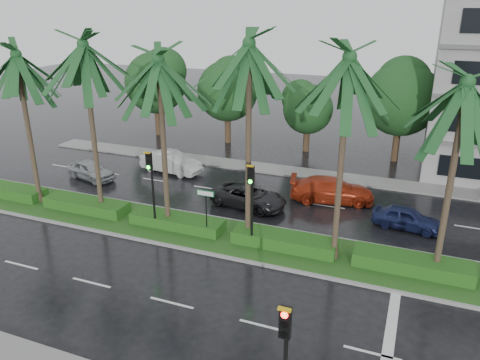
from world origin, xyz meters
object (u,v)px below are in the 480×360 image
at_px(car_red, 332,190).
at_px(car_darkgrey, 248,196).
at_px(car_silver, 91,170).
at_px(signal_median_left, 151,179).
at_px(car_blue, 407,218).
at_px(street_sign, 206,202).
at_px(car_white, 171,162).

bearing_deg(car_red, car_darkgrey, 108.07).
bearing_deg(car_silver, signal_median_left, -107.90).
height_order(car_darkgrey, car_blue, car_darkgrey).
distance_m(signal_median_left, car_darkgrey, 6.52).
height_order(car_silver, car_darkgrey, car_silver).
xyz_separation_m(signal_median_left, street_sign, (3.00, 0.18, -0.87)).
xyz_separation_m(street_sign, car_red, (5.00, 7.40, -1.39)).
bearing_deg(street_sign, car_blue, 28.55).
height_order(signal_median_left, car_blue, signal_median_left).
relative_size(car_darkgrey, car_red, 0.91).
height_order(car_white, car_red, car_white).
distance_m(signal_median_left, car_silver, 10.10).
height_order(car_darkgrey, car_red, car_red).
bearing_deg(car_silver, street_sign, -99.67).
bearing_deg(car_red, signal_median_left, 121.40).
xyz_separation_m(signal_median_left, car_white, (-3.77, 8.56, -2.24)).
height_order(car_red, car_blue, car_red).
relative_size(street_sign, car_red, 0.51).
bearing_deg(signal_median_left, car_blue, 23.18).
distance_m(signal_median_left, car_red, 11.25).
height_order(street_sign, car_silver, street_sign).
bearing_deg(signal_median_left, car_silver, 147.32).
xyz_separation_m(street_sign, car_darkgrey, (0.50, 4.79, -1.48)).
relative_size(street_sign, car_silver, 0.69).
bearing_deg(car_red, car_blue, -128.40).
relative_size(car_silver, car_white, 0.83).
height_order(signal_median_left, car_darkgrey, signal_median_left).
distance_m(car_darkgrey, car_blue, 9.01).
bearing_deg(signal_median_left, car_white, 113.77).
bearing_deg(car_darkgrey, car_white, 72.59).
distance_m(car_white, car_blue, 16.59).
xyz_separation_m(car_white, car_darkgrey, (7.27, -3.59, -0.11)).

